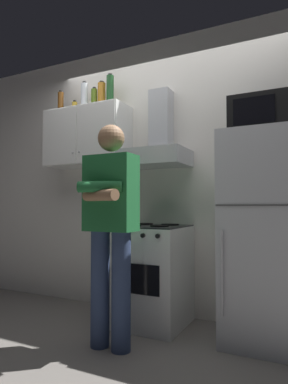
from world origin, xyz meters
The scene contains 14 objects.
ground_plane centered at (0.00, 0.00, 0.00)m, with size 7.00×7.00×0.00m, color slate.
back_wall_tiled centered at (0.00, 0.60, 1.35)m, with size 4.80×0.10×2.70m, color silver.
upper_cabinet centered at (-0.85, 0.37, 1.75)m, with size 0.90×0.37×0.60m.
stove_oven centered at (-0.05, 0.25, 0.43)m, with size 0.60×0.62×0.87m.
range_hood centered at (-0.05, 0.38, 1.60)m, with size 0.60×0.44×0.75m.
refrigerator centered at (0.90, 0.25, 0.80)m, with size 0.60×0.62×1.60m.
microwave centered at (0.90, 0.27, 1.74)m, with size 0.48×0.37×0.28m.
person_standing centered at (-0.10, -0.36, 0.90)m, with size 0.38×0.33×1.64m.
bottle_wine_green centered at (-0.59, 0.40, 2.21)m, with size 0.08×0.08×0.34m.
bottle_beer_brown centered at (-1.19, 0.36, 2.16)m, with size 0.06×0.06×0.24m.
bottle_vodka_clear centered at (-0.90, 0.39, 2.20)m, with size 0.08×0.08×0.31m.
bottle_olive_oil centered at (-0.78, 0.40, 2.16)m, with size 0.06×0.06×0.23m.
bottle_spice_jar centered at (-1.04, 0.41, 2.11)m, with size 0.06×0.06×0.13m.
bottle_liquor_amber centered at (-0.69, 0.41, 2.18)m, with size 0.08×0.08×0.28m.
Camera 1 is at (1.22, -2.46, 1.03)m, focal length 31.32 mm.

